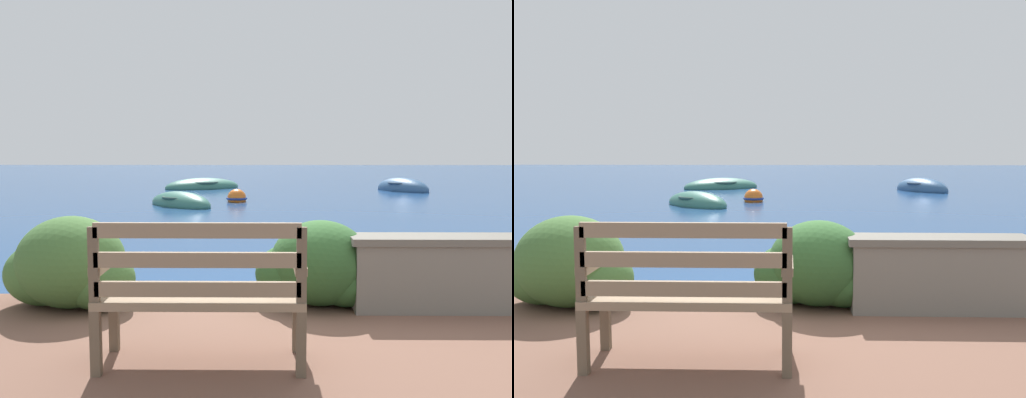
# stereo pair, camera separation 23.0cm
# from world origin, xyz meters

# --- Properties ---
(ground_plane) EXTENTS (80.00, 80.00, 0.00)m
(ground_plane) POSITION_xyz_m (0.00, 0.00, 0.00)
(ground_plane) COLOR navy
(park_bench) EXTENTS (1.30, 0.48, 0.93)m
(park_bench) POSITION_xyz_m (-1.00, -1.71, 0.70)
(park_bench) COLOR brown
(park_bench) RESTS_ON patio_terrace
(stone_wall) EXTENTS (1.51, 0.38, 0.63)m
(stone_wall) POSITION_xyz_m (0.86, -0.47, 0.54)
(stone_wall) COLOR slate
(stone_wall) RESTS_ON patio_terrace
(hedge_clump_far_left) EXTENTS (1.15, 0.83, 0.78)m
(hedge_clump_far_left) POSITION_xyz_m (-2.26, -0.42, 0.56)
(hedge_clump_far_left) COLOR #426B33
(hedge_clump_far_left) RESTS_ON patio_terrace
(hedge_clump_left) EXTENTS (1.08, 0.78, 0.73)m
(hedge_clump_left) POSITION_xyz_m (-0.14, -0.32, 0.54)
(hedge_clump_left) COLOR #2D5628
(hedge_clump_left) RESTS_ON patio_terrace
(rowboat_nearest) EXTENTS (2.23, 2.22, 0.66)m
(rowboat_nearest) POSITION_xyz_m (-2.77, 9.67, 0.06)
(rowboat_nearest) COLOR #336B5B
(rowboat_nearest) RESTS_ON ground_plane
(rowboat_mid) EXTENTS (2.02, 2.43, 0.79)m
(rowboat_mid) POSITION_xyz_m (4.25, 14.65, 0.07)
(rowboat_mid) COLOR #2D517A
(rowboat_mid) RESTS_ON ground_plane
(rowboat_far) EXTENTS (3.10, 2.45, 0.68)m
(rowboat_far) POSITION_xyz_m (-2.83, 15.63, 0.06)
(rowboat_far) COLOR #336B5B
(rowboat_far) RESTS_ON ground_plane
(mooring_buoy) EXTENTS (0.59, 0.59, 0.54)m
(mooring_buoy) POSITION_xyz_m (-1.35, 10.77, 0.09)
(mooring_buoy) COLOR orange
(mooring_buoy) RESTS_ON ground_plane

